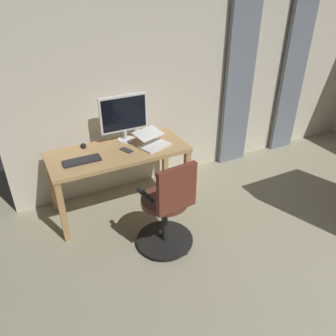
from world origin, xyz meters
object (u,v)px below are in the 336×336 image
office_chair (168,209)px  computer_keyboard (82,161)px  mug_coffee (145,131)px  computer_mouse (83,146)px  computer_monitor (124,115)px  laptop (152,141)px  desk (118,158)px  cell_phone_face_up (126,150)px

office_chair → computer_keyboard: size_ratio=2.65×
mug_coffee → computer_mouse: bearing=-1.3°
computer_keyboard → computer_monitor: bearing=-153.6°
computer_monitor → laptop: (-0.21, 0.26, -0.24)m
office_chair → mug_coffee: (-0.22, -1.03, 0.32)m
desk → computer_mouse: bearing=-37.4°
laptop → computer_mouse: laptop is taller
computer_keyboard → laptop: (-0.76, -0.01, 0.04)m
computer_keyboard → mug_coffee: (-0.79, -0.29, 0.04)m
desk → mug_coffee: 0.48m
computer_keyboard → cell_phone_face_up: 0.47m
mug_coffee → computer_monitor: bearing=3.7°
desk → cell_phone_face_up: cell_phone_face_up is taller
laptop → cell_phone_face_up: (0.29, -0.01, -0.05)m
computer_monitor → desk: bearing=51.0°
computer_monitor → mug_coffee: (-0.24, -0.02, -0.24)m
computer_mouse → cell_phone_face_up: 0.47m
computer_mouse → mug_coffee: size_ratio=0.77×
office_chair → computer_keyboard: office_chair is taller
laptop → computer_mouse: 0.73m
office_chair → cell_phone_face_up: (0.10, -0.77, 0.28)m
mug_coffee → desk: bearing=28.3°
computer_keyboard → computer_mouse: 0.32m
desk → computer_mouse: 0.40m
office_chair → desk: bearing=96.7°
computer_keyboard → mug_coffee: size_ratio=2.82×
office_chair → mug_coffee: size_ratio=7.47×
mug_coffee → office_chair: bearing=78.0°
office_chair → cell_phone_face_up: bearing=91.8°
computer_monitor → cell_phone_face_up: computer_monitor is taller
computer_monitor → computer_mouse: (0.46, -0.03, -0.27)m
computer_monitor → computer_mouse: 0.54m
computer_keyboard → laptop: 0.76m
laptop → mug_coffee: size_ratio=2.95×
cell_phone_face_up → desk: bearing=-54.2°
desk → computer_monitor: computer_monitor is taller
office_chair → computer_monitor: (0.02, -1.01, 0.56)m
computer_keyboard → laptop: size_ratio=0.96×
office_chair → computer_monitor: computer_monitor is taller
office_chair → computer_mouse: (0.48, -1.04, 0.29)m
office_chair → computer_mouse: bearing=108.9°
desk → mug_coffee: (-0.40, -0.21, 0.15)m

